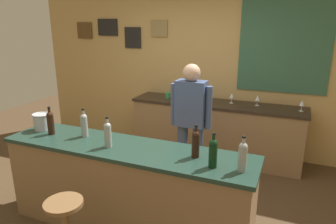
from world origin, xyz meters
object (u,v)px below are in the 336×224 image
Objects in this scene: wine_bottle_e at (213,152)px; wine_glass_a at (183,93)px; wine_bottle_a at (50,122)px; wine_glass_b at (202,96)px; bartender at (191,120)px; ice_bucket at (41,121)px; wine_bottle_d at (196,143)px; wine_bottle_b at (84,124)px; wine_glass_d at (258,98)px; coffee_mug at (168,95)px; wine_bottle_c at (108,134)px; wine_glass_c at (232,96)px; wine_glass_e at (302,104)px; wine_bottle_f at (243,156)px.

wine_bottle_e reaches higher than wine_glass_a.
wine_glass_a is at bearing 68.61° from wine_bottle_a.
wine_glass_a and wine_glass_b have the same top height.
bartender reaches higher than ice_bucket.
ice_bucket is 2.17m from wine_glass_a.
wine_bottle_b is at bearing 178.33° from wine_bottle_d.
wine_glass_a is (-1.03, 2.09, -0.05)m from wine_bottle_e.
wine_bottle_b is at bearing -126.53° from wine_glass_d.
bartender is at bearing -81.86° from wine_glass_b.
wine_bottle_b is 1.96m from coffee_mug.
ice_bucket is at bearing -146.87° from bartender.
wine_bottle_e reaches higher than wine_glass_b.
wine_bottle_c is 2.06m from wine_glass_b.
wine_glass_c is at bearing -179.62° from wine_glass_d.
wine_glass_d is 1.00× the size of wine_glass_e.
bartender reaches higher than wine_bottle_b.
wine_bottle_a is 2.05m from wine_bottle_f.
wine_bottle_c and wine_bottle_e have the same top height.
wine_glass_a and wine_glass_e have the same top height.
wine_bottle_a is 2.10m from coffee_mug.
wine_glass_b is 0.44m from wine_glass_c.
wine_bottle_a is 1.00× the size of wine_bottle_f.
wine_bottle_b is 1.00× the size of wine_bottle_f.
wine_bottle_b reaches higher than wine_glass_a.
wine_bottle_d is 1.99m from wine_glass_b.
wine_bottle_f is at bearing -53.82° from coffee_mug.
wine_bottle_c reaches higher than wine_glass_d.
ice_bucket is at bearing -129.76° from wine_glass_c.
wine_glass_d is (-0.15, 2.20, -0.05)m from wine_bottle_f.
coffee_mug is at bearing 75.94° from wine_bottle_a.
wine_glass_b is at bearing -176.18° from wine_glass_e.
wine_glass_e is (2.12, 1.98, -0.05)m from wine_bottle_b.
wine_glass_d is (0.09, 2.22, -0.05)m from wine_bottle_e.
wine_bottle_c is 1.00× the size of wine_bottle_e.
wine_bottle_d is 2.13m from wine_glass_a.
wine_glass_c is at bearing 97.49° from wine_bottle_e.
wine_glass_e is at bearing 39.57° from wine_bottle_a.
wine_glass_d is at bearing 53.47° from wine_bottle_b.
wine_glass_b is at bearing -6.29° from coffee_mug.
bartender is at bearing 126.72° from wine_bottle_f.
wine_bottle_a is at bearing -141.07° from bartender.
wine_bottle_f is at bearing 5.12° from wine_bottle_e.
wine_glass_d is at bearing 0.38° from wine_glass_c.
wine_bottle_f is at bearing -5.12° from wine_bottle_b.
wine_glass_c is (1.14, 2.05, -0.05)m from wine_bottle_b.
wine_bottle_f is at bearing -76.43° from wine_glass_c.
wine_bottle_b is at bearing 12.06° from wine_bottle_a.
wine_bottle_f is at bearing -14.71° from wine_bottle_d.
wine_bottle_f is 2.21m from wine_glass_d.
wine_bottle_a is 2.85m from wine_glass_d.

